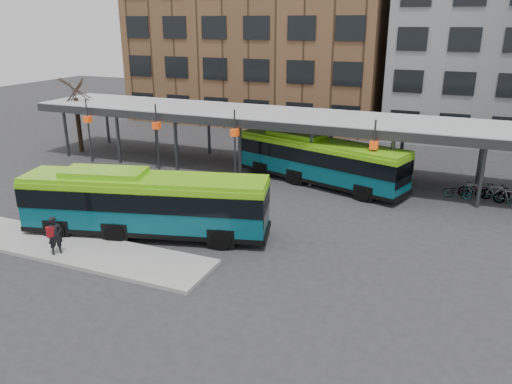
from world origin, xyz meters
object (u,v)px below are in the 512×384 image
at_px(bus_front, 145,202).
at_px(bus_rear, 319,159).
at_px(pedestrian, 55,235).
at_px(tree, 78,122).

bearing_deg(bus_front, bus_rear, 48.62).
relative_size(bus_rear, pedestrian, 6.66).
distance_m(bus_front, bus_rear, 12.70).
relative_size(bus_front, bus_rear, 1.04).
bearing_deg(tree, pedestrian, -52.01).
xyz_separation_m(bus_front, pedestrian, (-2.28, -3.73, -0.65)).
xyz_separation_m(tree, pedestrian, (12.36, -15.82, -1.35)).
height_order(bus_rear, pedestrian, bus_rear).
bearing_deg(pedestrian, tree, 70.12).
height_order(bus_front, bus_rear, bus_front).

